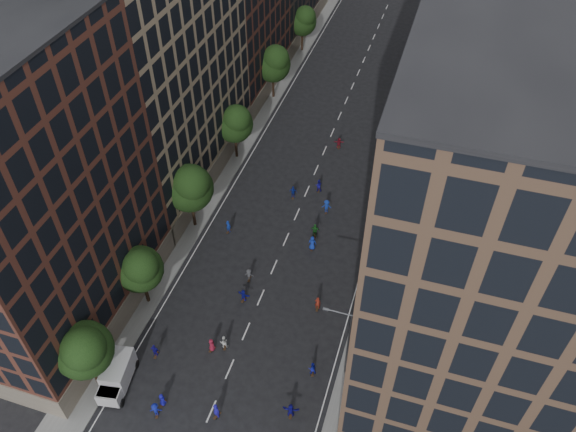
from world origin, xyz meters
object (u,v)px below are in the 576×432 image
Objects in this scene: streetlamp_far at (404,133)px; cargo_van at (117,375)px; skater_1 at (216,411)px; skater_2 at (312,369)px; streetlamp_near at (346,341)px; skater_0 at (162,400)px.

streetlamp_far is 1.72× the size of cargo_van.
streetlamp_far is 4.66× the size of skater_1.
skater_2 is at bearing -115.33° from skater_1.
skater_2 is (16.97, 6.42, -0.63)m from cargo_van.
cargo_van is at bearing -115.95° from streetlamp_far.
skater_0 is (-14.81, -8.15, -4.40)m from streetlamp_near.
skater_2 is at bearing -94.57° from streetlamp_far.
skater_2 is (6.97, 6.69, -0.21)m from skater_1.
streetlamp_near is at bearing -120.58° from skater_1.
skater_1 is at bearing -103.39° from streetlamp_far.
cargo_van is at bearing 6.91° from skater_0.
skater_1 is (-9.70, -7.73, -4.20)m from streetlamp_near.
streetlamp_far is at bearing -82.53° from skater_1.
skater_2 is (-2.72, -1.04, -4.40)m from streetlamp_near.
streetlamp_near is 5.28m from skater_2.
skater_1 is at bearing -160.41° from skater_0.
cargo_van is at bearing 19.34° from skater_1.
skater_1 is (5.12, 0.42, 0.21)m from skater_0.
cargo_van is at bearing 0.04° from skater_2.
streetlamp_near is 5.91× the size of skater_0.
skater_0 is at bearing 9.76° from skater_2.
streetlamp_near is 13.09m from skater_1.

